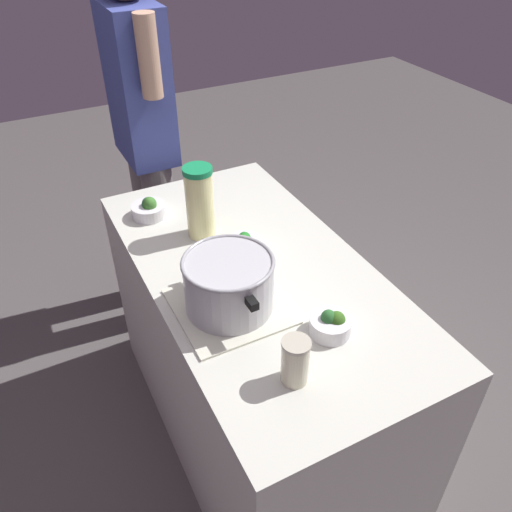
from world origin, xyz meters
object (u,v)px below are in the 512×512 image
mason_jar (295,361)px  broccoli_bowl_back (245,244)px  person_cook (145,140)px  broccoli_bowl_center (149,209)px  lemonade_pitcher (200,202)px  broccoli_bowl_front (331,324)px  cooking_pot (229,283)px

mason_jar → broccoli_bowl_back: 0.57m
person_cook → mason_jar: bearing=177.7°
broccoli_bowl_center → person_cook: (0.48, -0.14, 0.05)m
broccoli_bowl_back → broccoli_bowl_center: bearing=30.9°
mason_jar → lemonade_pitcher: bearing=-3.3°
broccoli_bowl_center → broccoli_bowl_back: size_ratio=1.03×
broccoli_bowl_front → person_cook: (1.29, 0.12, 0.05)m
mason_jar → broccoli_bowl_back: (0.55, -0.13, -0.04)m
broccoli_bowl_front → broccoli_bowl_center: 0.86m
broccoli_bowl_front → cooking_pot: bearing=43.3°
cooking_pot → mason_jar: (-0.32, -0.03, -0.03)m
broccoli_bowl_center → person_cook: 0.50m
broccoli_bowl_front → broccoli_bowl_back: 0.45m
broccoli_bowl_front → broccoli_bowl_center: (0.81, 0.26, 0.00)m
person_cook → broccoli_bowl_front: bearing=-174.7°
cooking_pot → person_cook: bearing=-4.8°
cooking_pot → broccoli_bowl_back: (0.23, -0.16, -0.07)m
cooking_pot → broccoli_bowl_back: 0.29m
cooking_pot → lemonade_pitcher: (0.39, -0.07, 0.04)m
broccoli_bowl_front → broccoli_bowl_center: broccoli_bowl_center is taller
broccoli_bowl_center → cooking_pot: bearing=-174.7°
person_cook → broccoli_bowl_back: bearing=-175.0°
lemonade_pitcher → broccoli_bowl_back: lemonade_pitcher is taller
cooking_pot → broccoli_bowl_center: cooking_pot is taller
broccoli_bowl_center → lemonade_pitcher: bearing=-147.0°
lemonade_pitcher → mason_jar: lemonade_pitcher is taller
cooking_pot → broccoli_bowl_front: 0.31m
mason_jar → broccoli_bowl_front: size_ratio=1.14×
lemonade_pitcher → broccoli_bowl_front: (-0.62, -0.13, -0.10)m
cooking_pot → broccoli_bowl_front: (-0.22, -0.21, -0.06)m
broccoli_bowl_center → person_cook: size_ratio=0.08×
lemonade_pitcher → broccoli_bowl_center: size_ratio=2.04×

